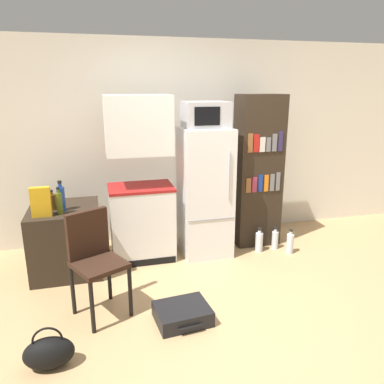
{
  "coord_description": "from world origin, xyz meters",
  "views": [
    {
      "loc": [
        -1.11,
        -2.78,
        1.98
      ],
      "look_at": [
        -0.16,
        0.85,
        0.91
      ],
      "focal_mm": 35.0,
      "sensor_mm": 36.0,
      "label": 1
    }
  ],
  "objects_px": {
    "side_table": "(66,239)",
    "microwave": "(206,115)",
    "refrigerator": "(205,192)",
    "handbag": "(49,353)",
    "bookshelf": "(258,172)",
    "bottle_blue_soda": "(61,198)",
    "water_bottle_middle": "(275,240)",
    "water_bottle_front": "(290,243)",
    "cereal_box": "(41,202)",
    "suitcase_large_flat": "(182,314)",
    "kitchen_hutch": "(141,186)",
    "chair": "(94,254)",
    "bottle_amber_beer": "(52,201)",
    "water_bottle_back": "(259,241)",
    "bottle_olive_oil": "(59,203)"
  },
  "relations": [
    {
      "from": "suitcase_large_flat",
      "to": "water_bottle_middle",
      "type": "relative_size",
      "value": 1.72
    },
    {
      "from": "water_bottle_middle",
      "to": "cereal_box",
      "type": "bearing_deg",
      "value": -176.45
    },
    {
      "from": "bookshelf",
      "to": "bottle_blue_soda",
      "type": "bearing_deg",
      "value": -172.99
    },
    {
      "from": "microwave",
      "to": "suitcase_large_flat",
      "type": "bearing_deg",
      "value": -113.86
    },
    {
      "from": "side_table",
      "to": "suitcase_large_flat",
      "type": "height_order",
      "value": "side_table"
    },
    {
      "from": "kitchen_hutch",
      "to": "water_bottle_back",
      "type": "relative_size",
      "value": 6.21
    },
    {
      "from": "side_table",
      "to": "handbag",
      "type": "distance_m",
      "value": 1.57
    },
    {
      "from": "microwave",
      "to": "handbag",
      "type": "bearing_deg",
      "value": -135.25
    },
    {
      "from": "microwave",
      "to": "bottle_blue_soda",
      "type": "distance_m",
      "value": 1.8
    },
    {
      "from": "refrigerator",
      "to": "bottle_amber_beer",
      "type": "bearing_deg",
      "value": -176.23
    },
    {
      "from": "side_table",
      "to": "chair",
      "type": "height_order",
      "value": "chair"
    },
    {
      "from": "water_bottle_back",
      "to": "suitcase_large_flat",
      "type": "bearing_deg",
      "value": -137.04
    },
    {
      "from": "side_table",
      "to": "microwave",
      "type": "xyz_separation_m",
      "value": [
        1.6,
        0.08,
        1.3
      ]
    },
    {
      "from": "bottle_olive_oil",
      "to": "water_bottle_front",
      "type": "bearing_deg",
      "value": -0.88
    },
    {
      "from": "refrigerator",
      "to": "handbag",
      "type": "distance_m",
      "value": 2.41
    },
    {
      "from": "suitcase_large_flat",
      "to": "refrigerator",
      "type": "bearing_deg",
      "value": 60.52
    },
    {
      "from": "microwave",
      "to": "kitchen_hutch",
      "type": "bearing_deg",
      "value": 177.18
    },
    {
      "from": "bottle_blue_soda",
      "to": "water_bottle_back",
      "type": "height_order",
      "value": "bottle_blue_soda"
    },
    {
      "from": "chair",
      "to": "kitchen_hutch",
      "type": "bearing_deg",
      "value": 34.7
    },
    {
      "from": "refrigerator",
      "to": "water_bottle_middle",
      "type": "xyz_separation_m",
      "value": [
        0.88,
        -0.15,
        -0.64
      ]
    },
    {
      "from": "kitchen_hutch",
      "to": "chair",
      "type": "relative_size",
      "value": 2.02
    },
    {
      "from": "side_table",
      "to": "bottle_olive_oil",
      "type": "xyz_separation_m",
      "value": [
        -0.01,
        -0.2,
        0.48
      ]
    },
    {
      "from": "suitcase_large_flat",
      "to": "handbag",
      "type": "distance_m",
      "value": 1.1
    },
    {
      "from": "bookshelf",
      "to": "water_bottle_middle",
      "type": "distance_m",
      "value": 0.88
    },
    {
      "from": "water_bottle_front",
      "to": "suitcase_large_flat",
      "type": "bearing_deg",
      "value": -147.48
    },
    {
      "from": "bottle_blue_soda",
      "to": "bottle_amber_beer",
      "type": "height_order",
      "value": "bottle_blue_soda"
    },
    {
      "from": "bottle_amber_beer",
      "to": "water_bottle_middle",
      "type": "bearing_deg",
      "value": -0.9
    },
    {
      "from": "water_bottle_front",
      "to": "water_bottle_middle",
      "type": "distance_m",
      "value": 0.2
    },
    {
      "from": "chair",
      "to": "water_bottle_back",
      "type": "height_order",
      "value": "chair"
    },
    {
      "from": "bottle_olive_oil",
      "to": "water_bottle_front",
      "type": "relative_size",
      "value": 0.9
    },
    {
      "from": "bookshelf",
      "to": "chair",
      "type": "relative_size",
      "value": 2.02
    },
    {
      "from": "water_bottle_front",
      "to": "water_bottle_middle",
      "type": "height_order",
      "value": "water_bottle_front"
    },
    {
      "from": "water_bottle_back",
      "to": "microwave",
      "type": "bearing_deg",
      "value": 165.21
    },
    {
      "from": "side_table",
      "to": "cereal_box",
      "type": "distance_m",
      "value": 0.59
    },
    {
      "from": "chair",
      "to": "suitcase_large_flat",
      "type": "xyz_separation_m",
      "value": [
        0.71,
        -0.35,
        -0.5
      ]
    },
    {
      "from": "cereal_box",
      "to": "bottle_blue_soda",
      "type": "bearing_deg",
      "value": 39.75
    },
    {
      "from": "cereal_box",
      "to": "water_bottle_front",
      "type": "bearing_deg",
      "value": -0.06
    },
    {
      "from": "cereal_box",
      "to": "handbag",
      "type": "xyz_separation_m",
      "value": [
        0.13,
        -1.32,
        -0.75
      ]
    },
    {
      "from": "water_bottle_front",
      "to": "bottle_olive_oil",
      "type": "bearing_deg",
      "value": 179.12
    },
    {
      "from": "bookshelf",
      "to": "water_bottle_middle",
      "type": "bearing_deg",
      "value": -59.83
    },
    {
      "from": "kitchen_hutch",
      "to": "microwave",
      "type": "bearing_deg",
      "value": -2.82
    },
    {
      "from": "handbag",
      "to": "suitcase_large_flat",
      "type": "bearing_deg",
      "value": 16.02
    },
    {
      "from": "bottle_amber_beer",
      "to": "kitchen_hutch",
      "type": "bearing_deg",
      "value": 8.86
    },
    {
      "from": "bottle_amber_beer",
      "to": "water_bottle_middle",
      "type": "distance_m",
      "value": 2.67
    },
    {
      "from": "kitchen_hutch",
      "to": "bottle_blue_soda",
      "type": "distance_m",
      "value": 0.87
    },
    {
      "from": "bottle_amber_beer",
      "to": "cereal_box",
      "type": "relative_size",
      "value": 0.7
    },
    {
      "from": "handbag",
      "to": "side_table",
      "type": "bearing_deg",
      "value": 88.15
    },
    {
      "from": "refrigerator",
      "to": "chair",
      "type": "xyz_separation_m",
      "value": [
        -1.3,
        -0.98,
        -0.2
      ]
    },
    {
      "from": "microwave",
      "to": "side_table",
      "type": "bearing_deg",
      "value": -177.03
    },
    {
      "from": "handbag",
      "to": "water_bottle_front",
      "type": "height_order",
      "value": "handbag"
    }
  ]
}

